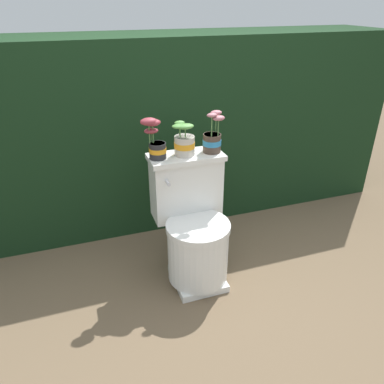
# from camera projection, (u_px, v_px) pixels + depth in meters

# --- Properties ---
(ground_plane) EXTENTS (12.00, 12.00, 0.00)m
(ground_plane) POSITION_uv_depth(u_px,v_px,m) (208.00, 281.00, 2.34)
(ground_plane) COLOR brown
(hedge_backdrop) EXTENTS (3.56, 0.63, 1.36)m
(hedge_backdrop) POSITION_uv_depth(u_px,v_px,m) (163.00, 129.00, 2.86)
(hedge_backdrop) COLOR black
(hedge_backdrop) RESTS_ON ground
(toilet) EXTENTS (0.44, 0.51, 0.77)m
(toilet) POSITION_uv_depth(u_px,v_px,m) (194.00, 228.00, 2.25)
(toilet) COLOR white
(toilet) RESTS_ON ground
(potted_plant_left) EXTENTS (0.14, 0.10, 0.24)m
(potted_plant_left) POSITION_uv_depth(u_px,v_px,m) (155.00, 141.00, 2.08)
(potted_plant_left) COLOR #262628
(potted_plant_left) RESTS_ON toilet
(potted_plant_midleft) EXTENTS (0.13, 0.12, 0.20)m
(potted_plant_midleft) POSITION_uv_depth(u_px,v_px,m) (184.00, 142.00, 2.14)
(potted_plant_midleft) COLOR beige
(potted_plant_midleft) RESTS_ON toilet
(potted_plant_middle) EXTENTS (0.12, 0.12, 0.25)m
(potted_plant_middle) POSITION_uv_depth(u_px,v_px,m) (212.00, 139.00, 2.18)
(potted_plant_middle) COLOR #47382D
(potted_plant_middle) RESTS_ON toilet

